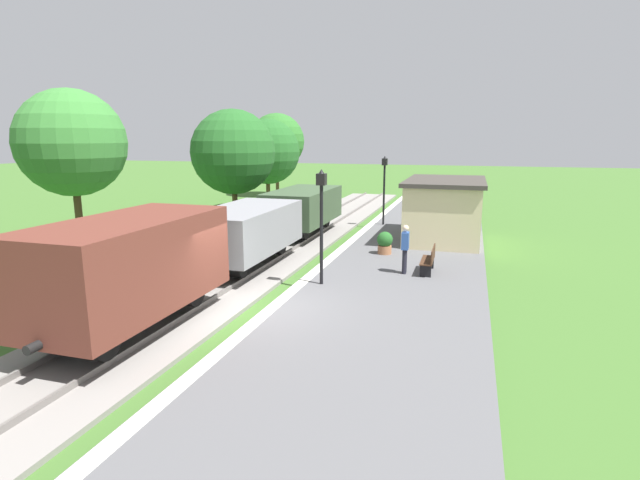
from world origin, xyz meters
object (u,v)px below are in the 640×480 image
object	(u,v)px
person_waiting	(405,247)
tree_field_distant	(277,141)
station_hut	(444,209)
lamp_post_near	(321,206)
tree_trackside_far	(233,152)
tree_trackside_mid	(72,143)
lamp_post_far	(384,177)
potted_planter	(385,242)
bench_near_hut	(429,260)
freight_train	(239,234)
bench_down_platform	(446,214)
tree_field_left	(267,152)

from	to	relation	value
person_waiting	tree_field_distant	distance (m)	26.35
station_hut	lamp_post_near	distance (m)	9.33
station_hut	tree_trackside_far	xyz separation A→B (m)	(-10.77, 0.15, 2.51)
tree_trackside_mid	lamp_post_far	bearing A→B (deg)	47.83
potted_planter	tree_trackside_mid	xyz separation A→B (m)	(-11.26, -4.17, 3.97)
bench_near_hut	lamp_post_near	world-z (taller)	lamp_post_near
freight_train	lamp_post_far	world-z (taller)	lamp_post_far
bench_near_hut	bench_down_platform	world-z (taller)	same
tree_trackside_far	tree_field_distant	world-z (taller)	tree_field_distant
bench_near_hut	potted_planter	size ratio (longest dim) A/B	1.64
freight_train	station_hut	xyz separation A→B (m)	(6.80, 7.51, 0.15)
lamp_post_far	tree_field_left	bearing A→B (deg)	149.28
person_waiting	bench_down_platform	bearing A→B (deg)	-95.57
freight_train	potted_planter	bearing A→B (deg)	38.12
lamp_post_far	tree_trackside_mid	bearing A→B (deg)	-132.17
bench_down_platform	person_waiting	size ratio (longest dim) A/B	0.88
bench_near_hut	tree_field_left	distance (m)	19.35
freight_train	potted_planter	xyz separation A→B (m)	(4.69, 3.68, -0.78)
bench_down_platform	tree_field_left	bearing A→B (deg)	162.72
bench_near_hut	tree_trackside_mid	world-z (taller)	tree_trackside_mid
tree_field_distant	freight_train	bearing A→B (deg)	-71.47
potted_planter	bench_near_hut	bearing A→B (deg)	-50.64
freight_train	tree_trackside_mid	xyz separation A→B (m)	(-6.56, -0.49, 3.18)
person_waiting	potted_planter	distance (m)	3.01
bench_down_platform	lamp_post_far	world-z (taller)	lamp_post_far
station_hut	potted_planter	bearing A→B (deg)	-118.84
tree_trackside_mid	person_waiting	bearing A→B (deg)	6.59
potted_planter	freight_train	bearing A→B (deg)	-141.88
bench_down_platform	lamp_post_far	bearing A→B (deg)	-154.36
person_waiting	lamp_post_far	world-z (taller)	lamp_post_far
bench_near_hut	tree_trackside_mid	size ratio (longest dim) A/B	0.22
potted_planter	lamp_post_far	size ratio (longest dim) A/B	0.25
tree_field_distant	bench_near_hut	bearing A→B (deg)	-56.64
lamp_post_near	tree_trackside_mid	world-z (taller)	tree_trackside_mid
tree_field_left	lamp_post_far	bearing A→B (deg)	-30.72
bench_near_hut	potted_planter	xyz separation A→B (m)	(-1.98, 2.41, 0.00)
station_hut	tree_field_distant	xyz separation A→B (m)	(-14.59, 15.72, 2.93)
station_hut	tree_trackside_far	distance (m)	11.06
person_waiting	lamp_post_near	world-z (taller)	lamp_post_near
station_hut	person_waiting	distance (m)	6.65
bench_down_platform	lamp_post_near	world-z (taller)	lamp_post_near
freight_train	tree_trackside_far	xyz separation A→B (m)	(-3.97, 7.66, 2.65)
tree_field_distant	tree_trackside_mid	bearing A→B (deg)	-87.05
bench_down_platform	tree_trackside_mid	world-z (taller)	tree_trackside_mid
tree_trackside_mid	tree_field_distant	world-z (taller)	tree_field_distant
potted_planter	tree_field_left	world-z (taller)	tree_field_left
tree_field_left	person_waiting	bearing A→B (deg)	-52.70
bench_near_hut	tree_trackside_mid	xyz separation A→B (m)	(-13.24, -1.76, 3.97)
station_hut	tree_field_distant	size ratio (longest dim) A/B	0.84
lamp_post_near	station_hut	bearing A→B (deg)	68.81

